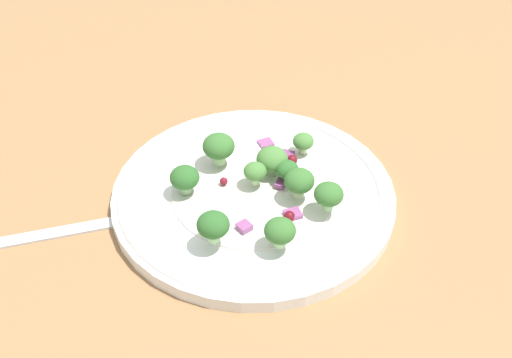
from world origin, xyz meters
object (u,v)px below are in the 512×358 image
object	(u,v)px
broccoli_floret_0	(256,172)
broccoli_floret_2	(272,160)
broccoli_floret_1	(287,170)
plate	(256,195)
fork	(59,231)

from	to	relation	value
broccoli_floret_0	broccoli_floret_2	xyz separation A→B (cm)	(-2.05, 0.92, -0.04)
broccoli_floret_0	broccoli_floret_1	xyz separation A→B (cm)	(-1.16, 2.52, -0.13)
broccoli_floret_0	broccoli_floret_1	size ratio (longest dim) A/B	1.02
plate	broccoli_floret_0	bearing A→B (deg)	-164.91
broccoli_floret_0	fork	xyz separation A→B (cm)	(8.74, -14.89, -2.77)
fork	plate	bearing A→B (deg)	118.62
broccoli_floret_2	plate	bearing A→B (deg)	-16.60
broccoli_floret_2	broccoli_floret_1	bearing A→B (deg)	60.83
broccoli_floret_1	fork	size ratio (longest dim) A/B	0.12
plate	broccoli_floret_1	world-z (taller)	broccoli_floret_1
broccoli_floret_1	fork	xyz separation A→B (cm)	(9.90, -17.41, -2.63)
broccoli_floret_0	plate	bearing A→B (deg)	15.09
plate	broccoli_floret_2	size ratio (longest dim) A/B	8.73
broccoli_floret_2	broccoli_floret_0	bearing A→B (deg)	-24.06
plate	fork	size ratio (longest dim) A/B	1.47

